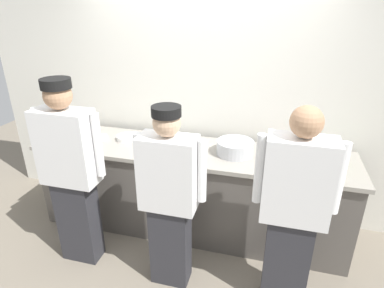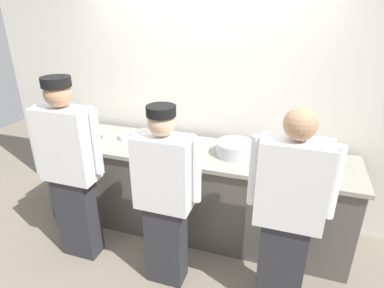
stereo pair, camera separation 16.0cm
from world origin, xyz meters
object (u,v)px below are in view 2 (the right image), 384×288
at_px(chef_near_left, 71,168).
at_px(mixing_bowl_steel, 235,149).
at_px(squeeze_bottle_secondary, 278,152).
at_px(ramekin_orange_sauce, 142,148).
at_px(ramekin_red_sauce, 106,135).
at_px(plate_stack_rear, 129,136).
at_px(squeeze_bottle_primary, 341,158).
at_px(squeeze_bottle_spare, 66,128).
at_px(sheet_tray, 184,147).
at_px(chef_center, 165,196).
at_px(chef_far_right, 288,213).
at_px(plate_stack_front, 312,159).
at_px(deli_cup, 89,128).

distance_m(chef_near_left, mixing_bowl_steel, 1.50).
distance_m(squeeze_bottle_secondary, ramekin_orange_sauce, 1.30).
distance_m(mixing_bowl_steel, ramekin_red_sauce, 1.40).
xyz_separation_m(plate_stack_rear, squeeze_bottle_primary, (2.08, -0.02, 0.08)).
bearing_deg(squeeze_bottle_spare, ramekin_orange_sauce, -3.40).
bearing_deg(ramekin_red_sauce, sheet_tray, 0.47).
height_order(mixing_bowl_steel, squeeze_bottle_primary, squeeze_bottle_primary).
relative_size(chef_near_left, chef_center, 1.08).
bearing_deg(squeeze_bottle_secondary, plate_stack_rear, 176.79).
bearing_deg(ramekin_red_sauce, chef_far_right, -20.44).
relative_size(squeeze_bottle_primary, squeeze_bottle_spare, 1.03).
xyz_separation_m(chef_near_left, sheet_tray, (0.81, 0.71, 0.02)).
height_order(ramekin_orange_sauce, ramekin_red_sauce, ramekin_red_sauce).
xyz_separation_m(mixing_bowl_steel, sheet_tray, (-0.51, 0.00, -0.05)).
height_order(squeeze_bottle_secondary, squeeze_bottle_spare, squeeze_bottle_secondary).
height_order(chef_near_left, ramekin_red_sauce, chef_near_left).
xyz_separation_m(chef_far_right, plate_stack_front, (0.16, 0.78, 0.08)).
distance_m(squeeze_bottle_secondary, ramekin_red_sauce, 1.80).
bearing_deg(ramekin_orange_sauce, plate_stack_rear, 139.97).
distance_m(plate_stack_front, squeeze_bottle_secondary, 0.32).
bearing_deg(sheet_tray, squeeze_bottle_secondary, -2.43).
xyz_separation_m(chef_near_left, ramekin_red_sauce, (-0.08, 0.70, 0.03)).
height_order(chef_far_right, mixing_bowl_steel, chef_far_right).
relative_size(mixing_bowl_steel, ramekin_red_sauce, 3.73).
distance_m(plate_stack_rear, mixing_bowl_steel, 1.15).
relative_size(chef_far_right, ramekin_red_sauce, 17.62).
height_order(sheet_tray, ramekin_red_sauce, ramekin_red_sauce).
bearing_deg(deli_cup, squeeze_bottle_secondary, -3.08).
height_order(chef_center, squeeze_bottle_primary, chef_center).
height_order(plate_stack_rear, sheet_tray, plate_stack_rear).
height_order(plate_stack_front, ramekin_red_sauce, plate_stack_front).
height_order(squeeze_bottle_secondary, ramekin_orange_sauce, squeeze_bottle_secondary).
xyz_separation_m(chef_center, squeeze_bottle_primary, (1.34, 0.78, 0.18)).
bearing_deg(deli_cup, ramekin_orange_sauce, -17.24).
height_order(squeeze_bottle_primary, ramekin_orange_sauce, squeeze_bottle_primary).
distance_m(squeeze_bottle_primary, squeeze_bottle_secondary, 0.54).
distance_m(chef_near_left, deli_cup, 0.86).
height_order(chef_center, deli_cup, chef_center).
distance_m(plate_stack_front, squeeze_bottle_primary, 0.24).
relative_size(chef_near_left, squeeze_bottle_secondary, 8.22).
bearing_deg(squeeze_bottle_secondary, chef_far_right, -78.38).
bearing_deg(mixing_bowl_steel, ramekin_red_sauce, -179.86).
distance_m(plate_stack_front, mixing_bowl_steel, 0.70).
height_order(chef_near_left, chef_center, chef_near_left).
bearing_deg(chef_near_left, plate_stack_rear, 77.23).
bearing_deg(squeeze_bottle_spare, squeeze_bottle_secondary, 1.90).
bearing_deg(chef_center, squeeze_bottle_primary, 30.38).
xyz_separation_m(chef_center, ramekin_orange_sauce, (-0.49, 0.59, 0.10)).
distance_m(mixing_bowl_steel, sheet_tray, 0.51).
bearing_deg(plate_stack_rear, sheet_tray, -4.32).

